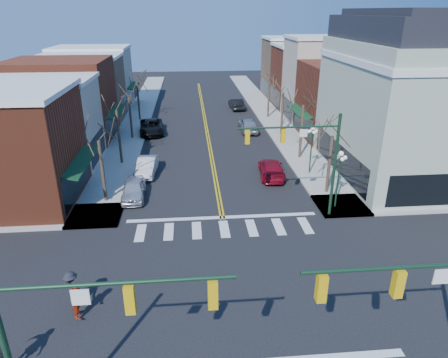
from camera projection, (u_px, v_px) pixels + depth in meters
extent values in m
plane|color=black|center=(235.00, 290.00, 20.29)|extent=(160.00, 160.00, 0.00)
cube|color=#9E9B93|center=(120.00, 160.00, 37.90)|extent=(3.50, 70.00, 0.15)
cube|color=#9E9B93|center=(300.00, 154.00, 39.33)|extent=(3.50, 70.00, 0.15)
cube|color=maroon|center=(0.00, 150.00, 28.25)|extent=(10.00, 8.50, 8.00)
cube|color=#B9AC99|center=(38.00, 125.00, 35.45)|extent=(10.00, 7.00, 7.50)
cube|color=maroon|center=(62.00, 101.00, 42.60)|extent=(10.00, 9.00, 8.50)
cube|color=#89694B|center=(81.00, 90.00, 50.30)|extent=(10.00, 7.50, 7.80)
cube|color=#B9AC99|center=(94.00, 79.00, 57.33)|extent=(10.00, 8.00, 8.20)
cube|color=maroon|center=(349.00, 101.00, 43.63)|extent=(10.00, 8.50, 8.00)
cube|color=#B9AC99|center=(327.00, 80.00, 50.35)|extent=(10.00, 7.00, 10.00)
cube|color=maroon|center=(310.00, 77.00, 57.52)|extent=(10.00, 8.00, 8.50)
cube|color=#89694B|center=(296.00, 68.00, 64.76)|extent=(10.00, 8.00, 9.00)
cube|color=#A9B79E|center=(415.00, 111.00, 32.80)|extent=(12.00, 14.00, 11.00)
cube|color=white|center=(425.00, 59.00, 31.21)|extent=(12.25, 14.25, 0.50)
cube|color=black|center=(431.00, 28.00, 30.31)|extent=(11.40, 13.40, 1.80)
cube|color=black|center=(434.00, 12.00, 29.88)|extent=(9.80, 11.80, 0.60)
cylinder|color=#14331E|center=(116.00, 283.00, 10.67)|extent=(6.50, 0.12, 0.12)
cube|color=gold|center=(130.00, 299.00, 10.91)|extent=(0.28, 0.28, 0.90)
cube|color=gold|center=(213.00, 294.00, 11.10)|extent=(0.28, 0.28, 0.90)
cylinder|color=#14331E|center=(412.00, 267.00, 11.35)|extent=(6.50, 0.12, 0.12)
cube|color=gold|center=(398.00, 283.00, 11.54)|extent=(0.28, 0.28, 0.90)
cube|color=gold|center=(321.00, 288.00, 11.35)|extent=(0.28, 0.28, 0.90)
cylinder|color=#14331E|center=(334.00, 167.00, 26.29)|extent=(0.20, 0.20, 7.20)
cylinder|color=#14331E|center=(289.00, 127.00, 24.93)|extent=(6.50, 0.12, 0.12)
cube|color=gold|center=(283.00, 136.00, 25.12)|extent=(0.28, 0.28, 0.90)
cube|color=gold|center=(247.00, 137.00, 24.93)|extent=(0.28, 0.28, 0.90)
cylinder|color=#14331E|center=(338.00, 183.00, 27.98)|extent=(0.12, 0.12, 4.00)
sphere|color=white|center=(341.00, 154.00, 27.15)|extent=(0.36, 0.36, 0.36)
cylinder|color=#14331E|center=(311.00, 152.00, 33.95)|extent=(0.12, 0.12, 4.00)
sphere|color=white|center=(313.00, 128.00, 33.11)|extent=(0.36, 0.36, 0.36)
cylinder|color=#382B21|center=(103.00, 172.00, 28.77)|extent=(0.24, 0.24, 4.76)
cylinder|color=#382B21|center=(119.00, 138.00, 36.05)|extent=(0.24, 0.24, 5.04)
cylinder|color=#382B21|center=(131.00, 118.00, 43.49)|extent=(0.24, 0.24, 4.55)
cylinder|color=#382B21|center=(138.00, 102.00, 50.76)|extent=(0.24, 0.24, 4.90)
cylinder|color=#382B21|center=(329.00, 166.00, 30.17)|extent=(0.24, 0.24, 4.62)
cylinder|color=#382B21|center=(301.00, 132.00, 37.40)|extent=(0.24, 0.24, 5.18)
cylinder|color=#382B21|center=(282.00, 114.00, 44.81)|extent=(0.24, 0.24, 4.83)
cylinder|color=#382B21|center=(269.00, 99.00, 52.12)|extent=(0.24, 0.24, 4.97)
imported|color=silver|center=(134.00, 189.00, 30.04)|extent=(1.81, 4.22, 1.42)
imported|color=silver|center=(147.00, 166.00, 34.50)|extent=(1.78, 4.41, 1.42)
imported|color=black|center=(151.00, 127.00, 45.92)|extent=(3.08, 5.85, 1.57)
imported|color=maroon|center=(271.00, 169.00, 33.98)|extent=(2.46, 5.09, 1.43)
imported|color=#A7A7AB|center=(248.00, 125.00, 46.58)|extent=(2.00, 4.83, 1.64)
imported|color=black|center=(236.00, 104.00, 57.33)|extent=(1.95, 4.73, 1.52)
imported|color=#B52E13|center=(79.00, 299.00, 18.13)|extent=(0.71, 0.89, 1.76)
imported|color=black|center=(2.00, 350.00, 15.29)|extent=(1.10, 1.21, 1.98)
imported|color=black|center=(72.00, 289.00, 18.76)|extent=(1.27, 1.34, 1.82)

